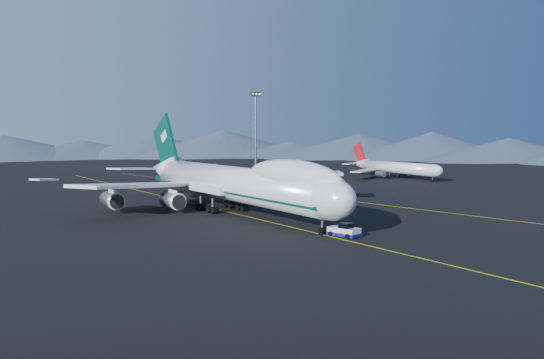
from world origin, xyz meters
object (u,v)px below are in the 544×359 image
boeing_747 (235,183)px  floodlight_mast (256,133)px  pushback_tug (344,232)px  second_jet (395,168)px  service_van (318,193)px

boeing_747 → floodlight_mast: (53.40, 79.77, 8.47)m
boeing_747 → pushback_tug: bearing=-86.6°
second_jet → floodlight_mast: bearing=121.4°
floodlight_mast → boeing_747: bearing=-123.8°
boeing_747 → pushback_tug: (1.76, -29.53, -5.15)m
pushback_tug → boeing_747: bearing=80.0°
second_jet → pushback_tug: bearing=-143.8°
floodlight_mast → service_van: bearing=-109.5°
boeing_747 → second_jet: 91.93m
boeing_747 → floodlight_mast: bearing=56.2°
second_jet → floodlight_mast: 48.81m
pushback_tug → second_jet: 107.25m
boeing_747 → service_van: 33.38m
pushback_tug → floodlight_mast: floodlight_mast is taller
second_jet → service_van: second_jet is taller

